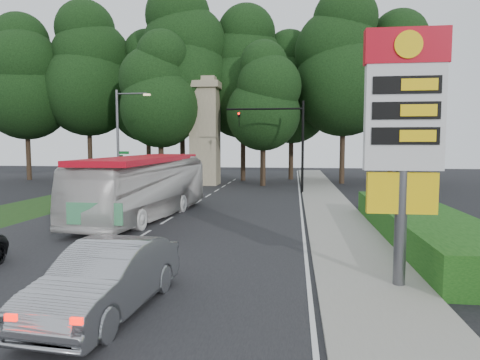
# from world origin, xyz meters

# --- Properties ---
(ground) EXTENTS (120.00, 120.00, 0.00)m
(ground) POSITION_xyz_m (0.00, 0.00, 0.00)
(ground) COLOR black
(ground) RESTS_ON ground
(road_surface) EXTENTS (14.00, 80.00, 0.02)m
(road_surface) POSITION_xyz_m (0.00, 12.00, 0.01)
(road_surface) COLOR black
(road_surface) RESTS_ON ground
(sidewalk_right) EXTENTS (3.00, 80.00, 0.12)m
(sidewalk_right) POSITION_xyz_m (8.50, 12.00, 0.06)
(sidewalk_right) COLOR gray
(sidewalk_right) RESTS_ON ground
(grass_verge_left) EXTENTS (5.00, 50.00, 0.02)m
(grass_verge_left) POSITION_xyz_m (-9.50, 18.00, 0.01)
(grass_verge_left) COLOR #193814
(grass_verge_left) RESTS_ON ground
(hedge) EXTENTS (3.00, 14.00, 1.20)m
(hedge) POSITION_xyz_m (11.50, 8.00, 0.60)
(hedge) COLOR #154412
(hedge) RESTS_ON ground
(gas_station_pylon) EXTENTS (2.10, 0.45, 6.85)m
(gas_station_pylon) POSITION_xyz_m (9.20, 1.99, 4.45)
(gas_station_pylon) COLOR #59595E
(gas_station_pylon) RESTS_ON ground
(traffic_signal_mast) EXTENTS (6.10, 0.35, 7.20)m
(traffic_signal_mast) POSITION_xyz_m (5.68, 24.00, 4.67)
(traffic_signal_mast) COLOR black
(traffic_signal_mast) RESTS_ON ground
(streetlight_signs) EXTENTS (2.75, 0.98, 8.00)m
(streetlight_signs) POSITION_xyz_m (-6.99, 22.01, 4.44)
(streetlight_signs) COLOR #59595E
(streetlight_signs) RESTS_ON ground
(monument) EXTENTS (3.00, 3.00, 10.05)m
(monument) POSITION_xyz_m (-2.00, 30.00, 5.10)
(monument) COLOR gray
(monument) RESTS_ON ground
(tree_far_west) EXTENTS (8.96, 8.96, 17.60)m
(tree_far_west) POSITION_xyz_m (-22.00, 33.00, 10.68)
(tree_far_west) COLOR #2D2116
(tree_far_west) RESTS_ON ground
(tree_west_mid) EXTENTS (9.80, 9.80, 19.25)m
(tree_west_mid) POSITION_xyz_m (-16.00, 35.00, 11.69)
(tree_west_mid) COLOR #2D2116
(tree_west_mid) RESTS_ON ground
(tree_west_near) EXTENTS (8.40, 8.40, 16.50)m
(tree_west_near) POSITION_xyz_m (-10.00, 37.00, 10.02)
(tree_west_near) COLOR #2D2116
(tree_west_near) RESTS_ON ground
(tree_center_left) EXTENTS (10.08, 10.08, 19.80)m
(tree_center_left) POSITION_xyz_m (-5.00, 33.00, 12.02)
(tree_center_left) COLOR #2D2116
(tree_center_left) RESTS_ON ground
(tree_center_right) EXTENTS (9.24, 9.24, 18.15)m
(tree_center_right) POSITION_xyz_m (1.00, 35.00, 11.02)
(tree_center_right) COLOR #2D2116
(tree_center_right) RESTS_ON ground
(tree_east_near) EXTENTS (8.12, 8.12, 15.95)m
(tree_east_near) POSITION_xyz_m (6.00, 37.00, 9.68)
(tree_east_near) COLOR #2D2116
(tree_east_near) RESTS_ON ground
(tree_east_mid) EXTENTS (9.52, 9.52, 18.70)m
(tree_east_mid) POSITION_xyz_m (11.00, 33.00, 11.35)
(tree_east_mid) COLOR #2D2116
(tree_east_mid) RESTS_ON ground
(tree_far_east) EXTENTS (8.68, 8.68, 17.05)m
(tree_far_east) POSITION_xyz_m (16.00, 35.00, 10.35)
(tree_far_east) COLOR #2D2116
(tree_far_east) RESTS_ON ground
(tree_monument_left) EXTENTS (7.28, 7.28, 14.30)m
(tree_monument_left) POSITION_xyz_m (-6.00, 29.00, 8.68)
(tree_monument_left) COLOR #2D2116
(tree_monument_left) RESTS_ON ground
(tree_monument_right) EXTENTS (6.72, 6.72, 13.20)m
(tree_monument_right) POSITION_xyz_m (3.50, 29.50, 8.01)
(tree_monument_right) COLOR #2D2116
(tree_monument_right) RESTS_ON ground
(transit_bus) EXTENTS (3.81, 11.79, 3.23)m
(transit_bus) POSITION_xyz_m (-1.37, 11.65, 1.61)
(transit_bus) COLOR silver
(transit_bus) RESTS_ON ground
(sedan_silver) EXTENTS (2.10, 5.06, 1.63)m
(sedan_silver) POSITION_xyz_m (2.12, -0.56, 0.81)
(sedan_silver) COLOR #9A9CA1
(sedan_silver) RESTS_ON ground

